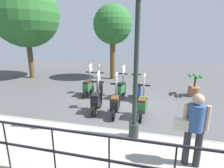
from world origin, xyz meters
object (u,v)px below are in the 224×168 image
(scooter_near_0, at_px, (142,105))
(scooter_far_1, at_px, (121,88))
(scooter_far_0, at_px, (137,89))
(scooter_far_3, at_px, (88,86))
(potted_palm, at_px, (194,87))
(scooter_near_1, at_px, (115,103))
(scooter_near_2, at_px, (97,100))
(scooter_far_2, at_px, (100,87))
(tree_large, at_px, (25,14))
(lamp_post_near, at_px, (136,66))
(tree_distant, at_px, (113,25))
(pedestrian_with_bag, at_px, (194,125))

(scooter_near_0, height_order, scooter_far_1, same)
(scooter_far_0, height_order, scooter_far_3, same)
(potted_palm, distance_m, scooter_near_1, 4.52)
(scooter_near_2, xyz_separation_m, scooter_far_1, (1.80, -0.59, 0.00))
(scooter_far_2, bearing_deg, tree_large, 47.01)
(scooter_far_2, bearing_deg, lamp_post_near, -166.10)
(scooter_far_0, bearing_deg, lamp_post_near, 171.37)
(tree_distant, xyz_separation_m, scooter_far_3, (-3.93, 0.27, -3.10))
(scooter_near_2, relative_size, scooter_far_2, 1.00)
(scooter_far_2, bearing_deg, scooter_near_1, -164.77)
(scooter_far_3, bearing_deg, scooter_far_2, -90.75)
(tree_large, distance_m, scooter_near_0, 10.20)
(tree_large, distance_m, scooter_far_1, 8.52)
(scooter_near_0, xyz_separation_m, scooter_near_2, (0.07, 1.73, 0.00))
(scooter_near_0, xyz_separation_m, scooter_far_3, (1.86, 2.76, 0.00))
(lamp_post_near, xyz_separation_m, scooter_far_0, (3.45, 0.29, -1.64))
(pedestrian_with_bag, xyz_separation_m, scooter_far_1, (4.25, 2.32, -0.60))
(scooter_far_1, height_order, scooter_far_2, same)
(pedestrian_with_bag, distance_m, scooter_near_2, 3.85)
(scooter_far_0, height_order, scooter_far_1, same)
(potted_palm, bearing_deg, scooter_near_2, 126.79)
(tree_distant, relative_size, scooter_far_2, 3.18)
(tree_distant, relative_size, scooter_far_1, 3.18)
(tree_large, relative_size, potted_palm, 6.15)
(scooter_near_0, bearing_deg, scooter_far_0, 14.69)
(tree_distant, relative_size, scooter_near_2, 3.18)
(scooter_far_0, distance_m, scooter_far_2, 1.77)
(scooter_far_1, bearing_deg, lamp_post_near, -154.15)
(pedestrian_with_bag, xyz_separation_m, scooter_near_0, (2.38, 1.18, -0.60))
(tree_large, height_order, scooter_far_1, tree_large)
(scooter_far_0, bearing_deg, potted_palm, -79.20)
(scooter_near_0, distance_m, scooter_near_1, 0.97)
(tree_large, height_order, scooter_far_0, tree_large)
(scooter_near_0, height_order, scooter_far_0, same)
(tree_distant, bearing_deg, scooter_far_2, -175.37)
(lamp_post_near, distance_m, scooter_far_2, 4.31)
(tree_large, bearing_deg, tree_distant, -79.48)
(scooter_far_1, distance_m, scooter_far_3, 1.63)
(pedestrian_with_bag, height_order, potted_palm, pedestrian_with_bag)
(potted_palm, distance_m, scooter_far_0, 2.95)
(tree_distant, bearing_deg, tree_large, 100.52)
(potted_palm, bearing_deg, lamp_post_near, 152.79)
(tree_large, xyz_separation_m, scooter_far_1, (-2.86, -7.05, -3.83))
(tree_large, bearing_deg, scooter_near_2, -125.79)
(scooter_far_3, bearing_deg, scooter_far_0, -87.37)
(scooter_near_0, distance_m, scooter_far_2, 2.83)
(pedestrian_with_bag, bearing_deg, tree_distant, 32.56)
(tree_large, height_order, scooter_near_0, tree_large)
(scooter_near_0, distance_m, scooter_near_2, 1.73)
(scooter_near_1, relative_size, scooter_far_2, 1.00)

